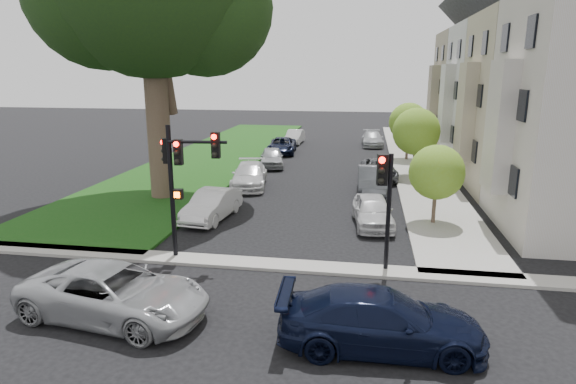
% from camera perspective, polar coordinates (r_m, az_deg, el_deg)
% --- Properties ---
extents(ground, '(140.00, 140.00, 0.00)m').
position_cam_1_polar(ground, '(15.64, -3.03, -11.62)').
color(ground, black).
rests_on(ground, ground).
extents(grass_strip, '(8.00, 44.00, 0.12)m').
position_cam_1_polar(grass_strip, '(40.20, -8.32, 4.38)').
color(grass_strip, '#12430E').
rests_on(grass_strip, ground).
extents(sidewalk_right, '(3.50, 44.00, 0.12)m').
position_cam_1_polar(sidewalk_right, '(38.51, 14.68, 3.64)').
color(sidewalk_right, '#9F998C').
rests_on(sidewalk_right, ground).
extents(sidewalk_cross, '(60.00, 1.00, 0.12)m').
position_cam_1_polar(sidewalk_cross, '(17.40, -1.62, -8.62)').
color(sidewalk_cross, '#9F998C').
rests_on(sidewalk_cross, ground).
extents(house_b, '(7.70, 7.55, 15.97)m').
position_cam_1_polar(house_b, '(30.70, 27.85, 12.85)').
color(house_b, '#A39585').
rests_on(house_b, ground).
extents(house_c, '(7.70, 7.55, 15.97)m').
position_cam_1_polar(house_c, '(37.92, 24.31, 13.18)').
color(house_c, '#A59E98').
rests_on(house_c, ground).
extents(house_d, '(7.70, 7.55, 15.97)m').
position_cam_1_polar(house_d, '(45.22, 21.90, 13.37)').
color(house_d, gray).
rests_on(house_d, ground).
extents(small_tree_a, '(2.44, 2.44, 3.66)m').
position_cam_1_polar(small_tree_a, '(22.27, 17.21, 2.24)').
color(small_tree_a, brown).
rests_on(small_tree_a, ground).
extents(small_tree_b, '(3.02, 3.02, 4.53)m').
position_cam_1_polar(small_tree_b, '(32.06, 14.96, 6.93)').
color(small_tree_b, brown).
rests_on(small_tree_b, ground).
extents(small_tree_c, '(2.97, 2.97, 4.46)m').
position_cam_1_polar(small_tree_c, '(38.28, 14.10, 8.01)').
color(small_tree_c, brown).
rests_on(small_tree_c, ground).
extents(traffic_signal_main, '(2.43, 0.63, 4.96)m').
position_cam_1_polar(traffic_signal_main, '(17.57, -12.55, 2.75)').
color(traffic_signal_main, black).
rests_on(traffic_signal_main, ground).
extents(traffic_signal_secondary, '(0.55, 0.44, 4.16)m').
position_cam_1_polar(traffic_signal_secondary, '(16.42, 11.45, 0.15)').
color(traffic_signal_secondary, black).
rests_on(traffic_signal_secondary, ground).
extents(car_cross_near, '(5.69, 3.24, 1.50)m').
position_cam_1_polar(car_cross_near, '(14.62, -19.88, -11.17)').
color(car_cross_near, '#999BA0').
rests_on(car_cross_near, ground).
extents(car_cross_far, '(5.25, 2.32, 1.50)m').
position_cam_1_polar(car_cross_far, '(12.63, 10.96, -14.72)').
color(car_cross_far, black).
rests_on(car_cross_far, ground).
extents(car_parked_0, '(2.09, 4.23, 1.39)m').
position_cam_1_polar(car_parked_0, '(21.93, 10.01, -2.20)').
color(car_parked_0, silver).
rests_on(car_parked_0, ground).
extents(car_parked_1, '(1.76, 4.69, 1.53)m').
position_cam_1_polar(car_parked_1, '(27.54, 10.00, 1.31)').
color(car_parked_1, '#3F4247').
rests_on(car_parked_1, ground).
extents(car_parked_2, '(2.44, 4.72, 1.27)m').
position_cam_1_polar(car_parked_2, '(31.41, 10.72, 2.62)').
color(car_parked_2, '#3F4247').
rests_on(car_parked_2, ground).
extents(car_parked_4, '(2.10, 4.71, 1.34)m').
position_cam_1_polar(car_parked_4, '(45.44, 9.97, 6.22)').
color(car_parked_4, '#999BA0').
rests_on(car_parked_4, ground).
extents(car_parked_5, '(1.92, 4.33, 1.38)m').
position_cam_1_polar(car_parked_5, '(22.80, -9.00, -1.54)').
color(car_parked_5, silver).
rests_on(car_parked_5, ground).
extents(car_parked_6, '(2.74, 5.14, 1.42)m').
position_cam_1_polar(car_parked_6, '(28.92, -4.60, 1.98)').
color(car_parked_6, silver).
rests_on(car_parked_6, ground).
extents(car_parked_7, '(2.41, 4.32, 1.39)m').
position_cam_1_polar(car_parked_7, '(34.97, -1.93, 4.12)').
color(car_parked_7, '#999BA0').
rests_on(car_parked_7, ground).
extents(car_parked_8, '(2.61, 4.95, 1.33)m').
position_cam_1_polar(car_parked_8, '(40.72, -0.72, 5.52)').
color(car_parked_8, black).
rests_on(car_parked_8, ground).
extents(car_parked_9, '(1.52, 4.03, 1.31)m').
position_cam_1_polar(car_parked_9, '(46.24, 0.81, 6.55)').
color(car_parked_9, silver).
rests_on(car_parked_9, ground).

